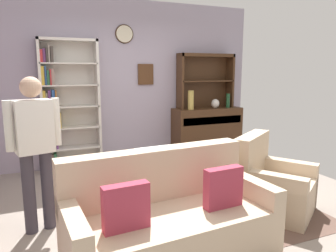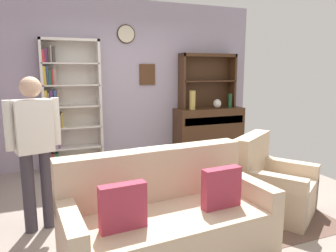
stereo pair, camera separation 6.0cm
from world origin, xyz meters
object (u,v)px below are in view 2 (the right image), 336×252
at_px(person_reading, 35,143).
at_px(book_stack, 123,174).
at_px(vase_tall, 192,100).
at_px(armchair_floral, 272,188).
at_px(vase_round, 217,104).
at_px(sideboard_hutch, 207,73).
at_px(coffee_table, 135,181).
at_px(bookshelf, 67,106).
at_px(couch_floral, 167,220).
at_px(sideboard, 209,130).
at_px(bottle_wine, 230,101).

distance_m(person_reading, book_stack, 1.00).
height_order(vase_tall, armchair_floral, vase_tall).
bearing_deg(vase_round, sideboard_hutch, 126.48).
height_order(coffee_table, book_stack, book_stack).
distance_m(bookshelf, couch_floral, 2.99).
xyz_separation_m(sideboard, coffee_table, (-1.95, -1.78, -0.16)).
distance_m(sideboard, person_reading, 3.54).
xyz_separation_m(sideboard_hutch, bottle_wine, (0.39, -0.20, -0.51)).
distance_m(couch_floral, book_stack, 0.99).
bearing_deg(bottle_wine, person_reading, -152.36).
bearing_deg(sideboard, vase_tall, -168.37).
relative_size(vase_tall, vase_round, 2.00).
relative_size(couch_floral, armchair_floral, 1.74).
relative_size(bookshelf, book_stack, 9.69).
bearing_deg(vase_tall, person_reading, -145.60).
distance_m(vase_round, couch_floral, 3.45).
relative_size(bookshelf, sideboard_hutch, 1.91).
height_order(couch_floral, armchair_floral, couch_floral).
bearing_deg(sideboard_hutch, vase_tall, -154.11).
bearing_deg(bottle_wine, book_stack, -145.73).
bearing_deg(coffee_table, vase_round, 39.46).
height_order(bookshelf, book_stack, bookshelf).
bearing_deg(vase_tall, armchair_floral, -92.67).
distance_m(bottle_wine, coffee_table, 2.96).
bearing_deg(person_reading, sideboard_hutch, 33.37).
xyz_separation_m(vase_tall, couch_floral, (-1.54, -2.67, -0.78)).
relative_size(couch_floral, person_reading, 1.19).
bearing_deg(bookshelf, coffee_table, -72.53).
bearing_deg(armchair_floral, vase_round, 74.96).
height_order(vase_round, couch_floral, vase_round).
height_order(vase_round, book_stack, vase_round).
relative_size(bookshelf, person_reading, 1.35).
relative_size(sideboard_hutch, armchair_floral, 1.03).
relative_size(sideboard, coffee_table, 1.63).
height_order(vase_round, coffee_table, vase_round).
xyz_separation_m(sideboard_hutch, armchair_floral, (-0.50, -2.51, -1.27)).
distance_m(sideboard, vase_tall, 0.70).
height_order(person_reading, book_stack, person_reading).
height_order(sideboard, vase_tall, vase_tall).
bearing_deg(sideboard_hutch, sideboard, -90.00).
xyz_separation_m(vase_tall, book_stack, (-1.70, -1.70, -0.63)).
relative_size(vase_tall, book_stack, 1.57).
height_order(bookshelf, person_reading, bookshelf).
height_order(vase_tall, bottle_wine, vase_tall).
height_order(sideboard, sideboard_hutch, sideboard_hutch).
relative_size(couch_floral, book_stack, 8.57).
height_order(vase_round, person_reading, person_reading).
height_order(vase_tall, coffee_table, vase_tall).
height_order(sideboard, book_stack, sideboard).
relative_size(person_reading, coffee_table, 1.95).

